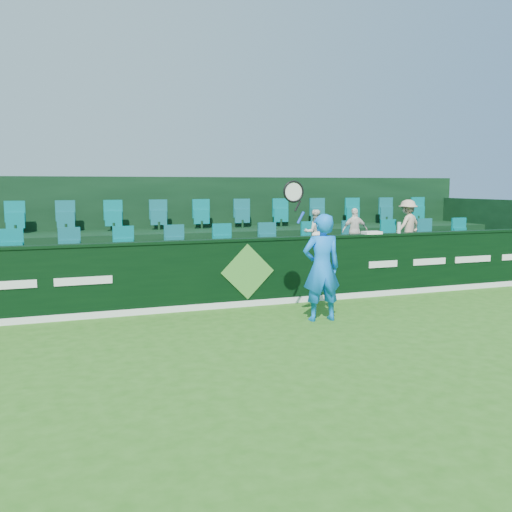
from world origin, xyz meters
name	(u,v)px	position (x,y,z in m)	size (l,w,h in m)	color
ground	(344,364)	(0.00, 0.00, 0.00)	(60.00, 60.00, 0.00)	#2A6317
sponsor_hoarding	(246,272)	(0.00, 4.00, 0.67)	(16.00, 0.25, 1.35)	black
stand_tier_front	(229,277)	(0.00, 5.10, 0.40)	(16.00, 2.00, 0.80)	black
stand_tier_back	(206,256)	(0.00, 7.00, 0.65)	(16.00, 1.80, 1.30)	black
stand_rear	(201,232)	(0.00, 7.44, 1.22)	(16.00, 4.10, 2.60)	black
seat_row_front	(223,244)	(0.00, 5.50, 1.10)	(13.50, 0.50, 0.60)	#046E72
seat_row_back	(202,217)	(0.00, 7.30, 1.60)	(13.50, 0.50, 0.60)	#046E72
tennis_player	(321,267)	(0.84, 2.36, 0.96)	(1.22, 0.52, 2.54)	#0E73F2
spectator_left	(315,232)	(2.06, 5.12, 1.32)	(0.51, 0.39, 1.04)	silver
spectator_middle	(355,231)	(3.10, 5.12, 1.33)	(0.62, 0.26, 1.06)	white
spectator_right	(408,225)	(4.56, 5.12, 1.42)	(0.80, 0.46, 1.24)	beige
towel	(372,233)	(2.87, 4.00, 1.38)	(0.38, 0.25, 0.06)	white
drinks_bottle	(399,228)	(3.55, 4.00, 1.47)	(0.08, 0.08, 0.24)	silver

